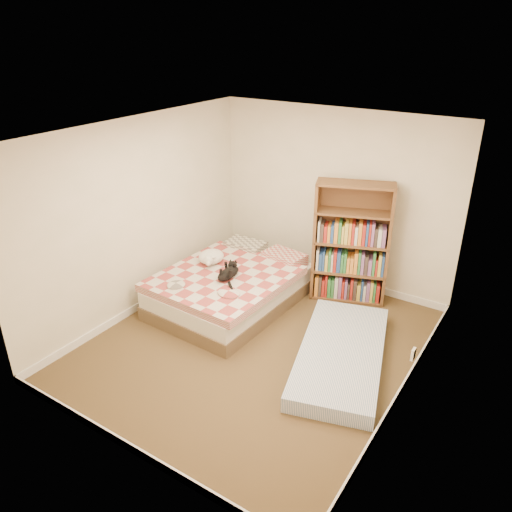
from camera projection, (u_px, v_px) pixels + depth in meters
The scene contains 6 objects.
room at pixel (256, 253), 5.45m from camera, with size 3.51×4.01×2.51m.
bed at pixel (233, 286), 6.74m from camera, with size 1.59×2.13×0.55m.
bookshelf at pixel (350, 258), 6.73m from camera, with size 1.11×0.66×1.66m.
floor_mattress at pixel (341, 355), 5.62m from camera, with size 0.90×1.99×0.18m, color #6987B0.
black_cat at pixel (230, 273), 6.42m from camera, with size 0.31×0.67×0.15m.
white_dog at pixel (211, 257), 6.79m from camera, with size 0.42×0.45×0.18m.
Camera 1 is at (2.70, -4.14, 3.49)m, focal length 35.00 mm.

